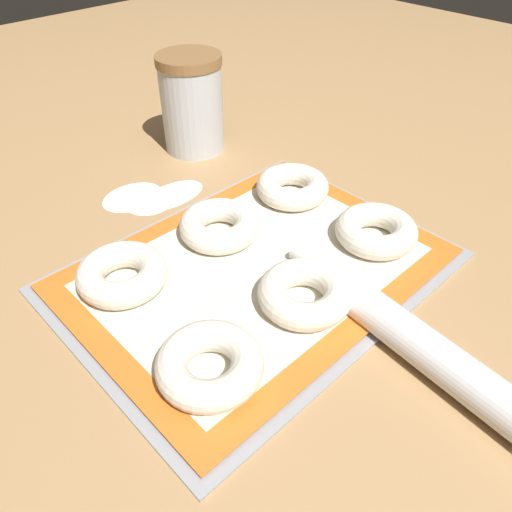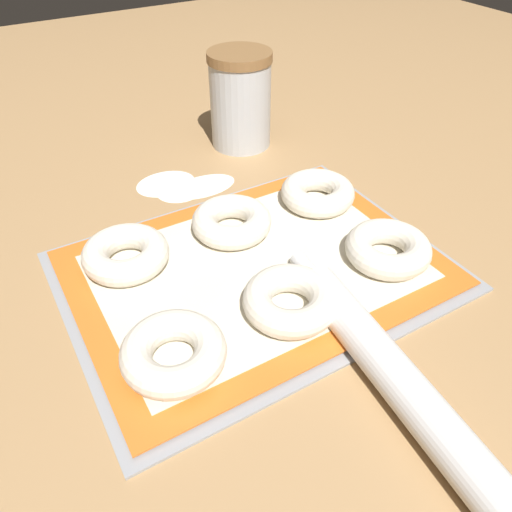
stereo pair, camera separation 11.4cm
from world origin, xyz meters
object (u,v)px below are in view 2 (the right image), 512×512
object	(u,v)px
baking_tray	(256,270)
bagel_front_left	(173,352)
bagel_back_center	(232,221)
bagel_back_right	(318,193)
bagel_front_center	(289,301)
rolling_pin	(416,402)
flour_canister	(240,100)
bagel_front_right	(388,249)
bagel_back_left	(126,254)

from	to	relation	value
baking_tray	bagel_front_left	bearing A→B (deg)	-149.08
bagel_back_center	bagel_back_right	xyz separation A→B (m)	(0.15, -0.00, 0.00)
baking_tray	bagel_front_center	distance (m)	0.09
bagel_front_left	rolling_pin	distance (m)	0.25
bagel_back_center	bagel_back_right	world-z (taller)	same
flour_canister	bagel_front_left	bearing A→B (deg)	-126.74
bagel_front_left	bagel_back_right	size ratio (longest dim) A/B	1.00
bagel_front_center	flour_canister	size ratio (longest dim) A/B	0.67
bagel_front_right	rolling_pin	world-z (taller)	same
bagel_front_center	rolling_pin	size ratio (longest dim) A/B	0.23
bagel_back_right	bagel_front_left	bearing A→B (deg)	-150.68
bagel_front_left	rolling_pin	world-z (taller)	same
bagel_back_center	flour_canister	world-z (taller)	flour_canister
bagel_front_right	bagel_back_left	bearing A→B (deg)	151.39
bagel_back_center	rolling_pin	distance (m)	0.34
flour_canister	bagel_back_center	bearing A→B (deg)	-121.69
bagel_front_right	bagel_back_center	world-z (taller)	same
bagel_front_right	flour_canister	world-z (taller)	flour_canister
bagel_front_left	rolling_pin	bearing A→B (deg)	-43.54
bagel_back_left	bagel_back_center	distance (m)	0.15
rolling_pin	bagel_back_left	bearing A→B (deg)	115.54
rolling_pin	bagel_front_center	bearing A→B (deg)	100.94
bagel_back_left	bagel_back_right	xyz separation A→B (m)	(0.30, -0.01, 0.00)
bagel_front_center	flour_canister	world-z (taller)	flour_canister
bagel_back_left	flour_canister	size ratio (longest dim) A/B	0.67
bagel_front_center	bagel_front_right	xyz separation A→B (m)	(0.16, 0.02, 0.00)
bagel_front_right	flour_canister	size ratio (longest dim) A/B	0.67
bagel_front_center	bagel_back_right	world-z (taller)	same
bagel_front_right	bagel_back_right	bearing A→B (deg)	89.89
baking_tray	rolling_pin	world-z (taller)	rolling_pin
baking_tray	bagel_front_right	bearing A→B (deg)	-25.40
bagel_front_right	flour_canister	bearing A→B (deg)	89.04
bagel_front_left	rolling_pin	xyz separation A→B (m)	(0.18, -0.17, -0.01)
bagel_back_center	bagel_back_right	size ratio (longest dim) A/B	1.00
bagel_front_left	flour_canister	size ratio (longest dim) A/B	0.67
bagel_front_center	bagel_back_left	distance (m)	0.22
baking_tray	bagel_front_left	size ratio (longest dim) A/B	4.30
bagel_front_right	bagel_back_center	distance (m)	0.22
baking_tray	bagel_back_center	size ratio (longest dim) A/B	4.30
bagel_back_left	bagel_back_center	size ratio (longest dim) A/B	1.00
bagel_front_center	bagel_back_right	bearing A→B (deg)	46.06
bagel_front_center	rolling_pin	world-z (taller)	same
bagel_back_right	flour_canister	bearing A→B (deg)	88.51
bagel_front_right	flour_canister	distance (m)	0.41
baking_tray	bagel_back_left	distance (m)	0.17
baking_tray	bagel_front_center	xyz separation A→B (m)	(-0.01, -0.09, 0.02)
bagel_front_right	bagel_back_right	size ratio (longest dim) A/B	1.00
flour_canister	rolling_pin	bearing A→B (deg)	-103.13
bagel_back_left	rolling_pin	bearing A→B (deg)	-64.46
bagel_back_right	flour_canister	size ratio (longest dim) A/B	0.67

